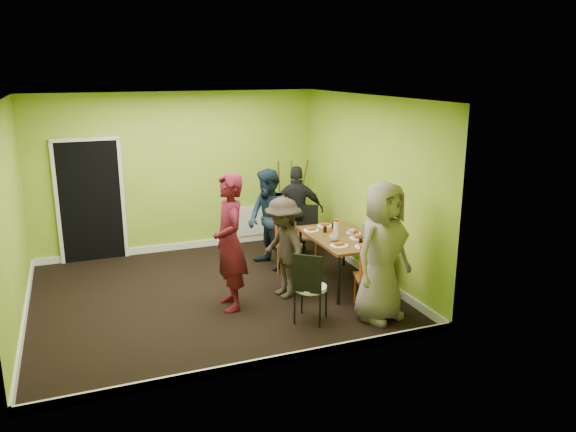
% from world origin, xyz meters
% --- Properties ---
extents(ground, '(5.00, 5.00, 0.00)m').
position_xyz_m(ground, '(0.00, 0.00, 0.00)').
color(ground, black).
rests_on(ground, ground).
extents(room_walls, '(5.04, 4.54, 2.82)m').
position_xyz_m(room_walls, '(-0.02, 0.04, 0.99)').
color(room_walls, '#88AF2D').
rests_on(room_walls, ground).
extents(dining_table, '(0.90, 1.50, 0.75)m').
position_xyz_m(dining_table, '(1.94, -0.30, 0.70)').
color(dining_table, black).
rests_on(dining_table, ground).
extents(chair_left_far, '(0.53, 0.53, 1.02)m').
position_xyz_m(chair_left_far, '(1.31, 0.54, 0.57)').
color(chair_left_far, '#D75114').
rests_on(chair_left_far, ground).
extents(chair_left_near, '(0.49, 0.49, 0.90)m').
position_xyz_m(chair_left_near, '(1.14, -0.38, 0.50)').
color(chair_left_near, '#D75114').
rests_on(chair_left_near, ground).
extents(chair_back_end, '(0.51, 0.54, 0.90)m').
position_xyz_m(chair_back_end, '(1.96, 1.08, 0.64)').
color(chair_back_end, '#D75114').
rests_on(chair_back_end, ground).
extents(chair_front_end, '(0.49, 0.49, 0.95)m').
position_xyz_m(chair_front_end, '(1.87, -1.32, 0.53)').
color(chair_front_end, '#D75114').
rests_on(chair_front_end, ground).
extents(chair_bentwood, '(0.52, 0.52, 0.95)m').
position_xyz_m(chair_bentwood, '(0.94, -1.37, 0.53)').
color(chair_bentwood, black).
rests_on(chair_bentwood, ground).
extents(easel, '(0.62, 0.58, 1.55)m').
position_xyz_m(easel, '(2.03, 2.02, 0.77)').
color(easel, brown).
rests_on(easel, ground).
extents(plate_near_left, '(0.24, 0.24, 0.01)m').
position_xyz_m(plate_near_left, '(1.62, 0.13, 0.76)').
color(plate_near_left, white).
rests_on(plate_near_left, dining_table).
extents(plate_near_right, '(0.26, 0.26, 0.01)m').
position_xyz_m(plate_near_right, '(1.69, -0.71, 0.76)').
color(plate_near_right, white).
rests_on(plate_near_right, dining_table).
extents(plate_far_back, '(0.24, 0.24, 0.01)m').
position_xyz_m(plate_far_back, '(1.93, 0.30, 0.76)').
color(plate_far_back, white).
rests_on(plate_far_back, dining_table).
extents(plate_far_front, '(0.26, 0.26, 0.01)m').
position_xyz_m(plate_far_front, '(1.99, -0.88, 0.76)').
color(plate_far_front, white).
rests_on(plate_far_front, dining_table).
extents(plate_wall_back, '(0.22, 0.22, 0.01)m').
position_xyz_m(plate_wall_back, '(2.17, -0.23, 0.76)').
color(plate_wall_back, white).
rests_on(plate_wall_back, dining_table).
extents(plate_wall_front, '(0.26, 0.26, 0.01)m').
position_xyz_m(plate_wall_front, '(2.11, -0.48, 0.76)').
color(plate_wall_front, white).
rests_on(plate_wall_front, dining_table).
extents(thermos, '(0.07, 0.07, 0.21)m').
position_xyz_m(thermos, '(1.88, -0.21, 0.86)').
color(thermos, white).
rests_on(thermos, dining_table).
extents(blue_bottle, '(0.08, 0.08, 0.22)m').
position_xyz_m(blue_bottle, '(2.18, -0.57, 0.86)').
color(blue_bottle, '#1728AF').
rests_on(blue_bottle, dining_table).
extents(orange_bottle, '(0.04, 0.04, 0.07)m').
position_xyz_m(orange_bottle, '(1.82, -0.12, 0.79)').
color(orange_bottle, '#D75114').
rests_on(orange_bottle, dining_table).
extents(glass_mid, '(0.06, 0.06, 0.10)m').
position_xyz_m(glass_mid, '(1.78, -0.02, 0.80)').
color(glass_mid, black).
rests_on(glass_mid, dining_table).
extents(glass_back, '(0.07, 0.07, 0.09)m').
position_xyz_m(glass_back, '(2.00, 0.12, 0.80)').
color(glass_back, black).
rests_on(glass_back, dining_table).
extents(glass_front, '(0.06, 0.06, 0.10)m').
position_xyz_m(glass_front, '(1.99, -0.77, 0.80)').
color(glass_front, black).
rests_on(glass_front, dining_table).
extents(cup_a, '(0.14, 0.14, 0.11)m').
position_xyz_m(cup_a, '(1.72, -0.47, 0.80)').
color(cup_a, white).
rests_on(cup_a, dining_table).
extents(cup_b, '(0.10, 0.10, 0.09)m').
position_xyz_m(cup_b, '(2.09, -0.30, 0.79)').
color(cup_b, white).
rests_on(cup_b, dining_table).
extents(person_standing, '(0.46, 0.69, 1.87)m').
position_xyz_m(person_standing, '(0.14, -0.54, 0.93)').
color(person_standing, '#510D1D').
rests_on(person_standing, ground).
extents(person_left_far, '(0.79, 0.92, 1.63)m').
position_xyz_m(person_left_far, '(1.15, 0.76, 0.82)').
color(person_left_far, '#142232').
rests_on(person_left_far, ground).
extents(person_left_near, '(0.67, 1.01, 1.45)m').
position_xyz_m(person_left_near, '(0.95, -0.43, 0.73)').
color(person_left_near, '#2D251E').
rests_on(person_left_near, ground).
extents(person_back_end, '(0.99, 0.67, 1.56)m').
position_xyz_m(person_back_end, '(1.84, 1.25, 0.78)').
color(person_back_end, black).
rests_on(person_back_end, ground).
extents(person_front_end, '(1.04, 0.85, 1.83)m').
position_xyz_m(person_front_end, '(1.86, -1.58, 0.92)').
color(person_front_end, gray).
rests_on(person_front_end, ground).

